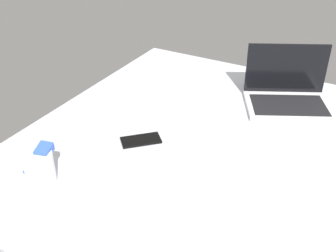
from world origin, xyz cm
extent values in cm
cube|color=#B7BCC6|center=(0.00, 0.00, 9.00)|extent=(180.00, 140.00, 18.00)
cube|color=silver|center=(-8.36, 38.13, 19.00)|extent=(39.81, 35.37, 2.00)
cube|color=black|center=(-7.68, 36.79, 20.20)|extent=(33.55, 28.21, 0.40)
cube|color=black|center=(-13.29, 47.96, 30.50)|extent=(29.94, 15.71, 21.00)
cylinder|color=silver|center=(-61.89, -45.10, 23.50)|extent=(9.00, 9.00, 11.00)
cube|color=blue|center=(-63.22, -45.53, 21.94)|extent=(6.38, 6.97, 5.26)
cube|color=blue|center=(-61.65, -44.58, 25.42)|extent=(6.71, 7.54, 5.60)
cube|color=blue|center=(-60.91, -42.95, 28.91)|extent=(5.67, 6.63, 3.81)
cube|color=black|center=(-47.47, -11.12, 18.40)|extent=(14.78, 14.64, 0.80)
camera|label=1|loc=(19.39, -112.03, 98.78)|focal=43.69mm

